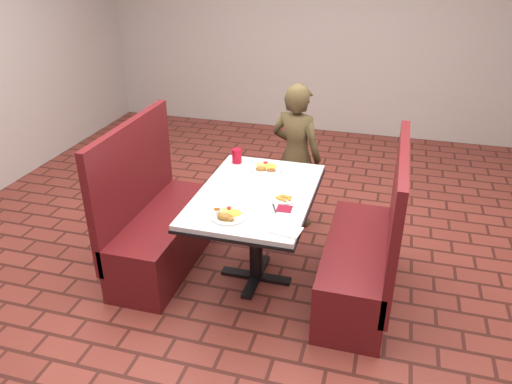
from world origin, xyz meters
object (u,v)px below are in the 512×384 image
Objects in this scene: booth_bench_right at (364,258)px; near_dinner_plate at (228,214)px; booth_bench_left at (159,227)px; diner_person at (296,156)px; dining_table at (256,204)px; plantain_plate at (284,199)px; red_tumbler at (237,156)px; far_dinner_plate at (266,167)px.

booth_bench_right is 1.06m from near_dinner_plate.
booth_bench_left is 1.00× the size of booth_bench_right.
diner_person reaches higher than booth_bench_left.
dining_table is 0.93× the size of diner_person.
booth_bench_left is at bearing 180.00° from booth_bench_right.
red_tumbler reaches higher than plantain_plate.
dining_table is 0.41m from far_dinner_plate.
booth_bench_right is 0.73m from plantain_plate.
dining_table is 0.25m from plantain_plate.
booth_bench_left is 5.03× the size of near_dinner_plate.
booth_bench_right is (1.60, 0.00, 0.00)m from booth_bench_left.
booth_bench_left reaches higher than dining_table.
near_dinner_plate is at bearing -155.73° from booth_bench_right.
far_dinner_plate is (0.77, 0.39, 0.44)m from booth_bench_left.
red_tumbler is (-0.39, -0.49, 0.16)m from diner_person.
plantain_plate is 0.74m from red_tumbler.
plantain_plate is at bearing 48.17° from near_dinner_plate.
booth_bench_right is 1.28m from red_tumbler.
diner_person reaches higher than red_tumbler.
booth_bench_right is at bearing 24.27° from near_dinner_plate.
near_dinner_plate reaches higher than far_dinner_plate.
red_tumbler is at bearing 42.53° from booth_bench_left.
near_dinner_plate is at bearing -101.18° from dining_table.
booth_bench_left is 0.92× the size of diner_person.
dining_table is at bearing -58.04° from red_tumbler.
booth_bench_right is 4.75× the size of far_dinner_plate.
booth_bench_left is 10.50× the size of red_tumbler.
dining_table is at bearing -85.68° from far_dinner_plate.
diner_person is at bearing 51.36° from red_tumbler.
dining_table is at bearing 101.76° from diner_person.
diner_person is (-0.70, 0.95, 0.32)m from booth_bench_right.
booth_bench_left is 1.11m from plantain_plate.
diner_person is 1.36m from near_dinner_plate.
booth_bench_right is 5.03× the size of near_dinner_plate.
plantain_plate is (-0.58, -0.06, 0.43)m from booth_bench_right.
plantain_plate is at bearing -3.60° from booth_bench_left.
booth_bench_left is (-0.80, 0.00, -0.32)m from dining_table.
dining_table is 4.80× the size of far_dinner_plate.
booth_bench_right is 0.92× the size of diner_person.
red_tumbler is (-0.26, 0.07, 0.03)m from far_dinner_plate.
dining_table is 7.52× the size of plantain_plate.
plantain_plate is at bearing -61.58° from far_dinner_plate.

